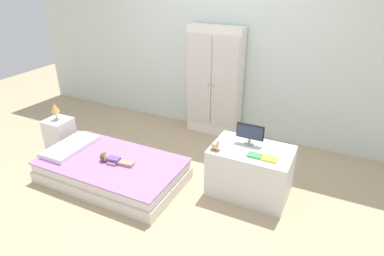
{
  "coord_description": "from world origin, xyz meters",
  "views": [
    {
      "loc": [
        1.47,
        -2.47,
        2.11
      ],
      "look_at": [
        0.07,
        0.38,
        0.55
      ],
      "focal_mm": 30.62,
      "sensor_mm": 36.0,
      "label": 1
    }
  ],
  "objects_px": {
    "doll": "(110,159)",
    "nightstand": "(60,135)",
    "book_yellow": "(270,159)",
    "bed": "(112,170)",
    "wardrobe": "(215,82)",
    "rocking_horse_toy": "(216,146)",
    "table_lamp": "(55,108)",
    "book_green": "(255,155)",
    "tv_monitor": "(250,133)",
    "tv_stand": "(250,171)"
  },
  "relations": [
    {
      "from": "tv_monitor",
      "to": "book_green",
      "type": "height_order",
      "value": "tv_monitor"
    },
    {
      "from": "nightstand",
      "to": "tv_stand",
      "type": "height_order",
      "value": "tv_stand"
    },
    {
      "from": "tv_stand",
      "to": "rocking_horse_toy",
      "type": "height_order",
      "value": "rocking_horse_toy"
    },
    {
      "from": "bed",
      "to": "book_green",
      "type": "xyz_separation_m",
      "value": [
        1.46,
        0.33,
        0.4
      ]
    },
    {
      "from": "bed",
      "to": "doll",
      "type": "xyz_separation_m",
      "value": [
        0.02,
        -0.02,
        0.16
      ]
    },
    {
      "from": "wardrobe",
      "to": "book_green",
      "type": "xyz_separation_m",
      "value": [
        0.93,
        -1.25,
        -0.21
      ]
    },
    {
      "from": "book_yellow",
      "to": "bed",
      "type": "bearing_deg",
      "value": -168.41
    },
    {
      "from": "tv_stand",
      "to": "book_green",
      "type": "bearing_deg",
      "value": -63.45
    },
    {
      "from": "bed",
      "to": "nightstand",
      "type": "xyz_separation_m",
      "value": [
        -1.01,
        0.25,
        0.09
      ]
    },
    {
      "from": "table_lamp",
      "to": "book_green",
      "type": "relative_size",
      "value": 1.66
    },
    {
      "from": "table_lamp",
      "to": "book_yellow",
      "type": "relative_size",
      "value": 1.49
    },
    {
      "from": "nightstand",
      "to": "tv_stand",
      "type": "distance_m",
      "value": 2.42
    },
    {
      "from": "wardrobe",
      "to": "rocking_horse_toy",
      "type": "bearing_deg",
      "value": -66.82
    },
    {
      "from": "tv_stand",
      "to": "bed",
      "type": "bearing_deg",
      "value": -162.32
    },
    {
      "from": "book_green",
      "to": "tv_monitor",
      "type": "bearing_deg",
      "value": 119.35
    },
    {
      "from": "wardrobe",
      "to": "rocking_horse_toy",
      "type": "height_order",
      "value": "wardrobe"
    },
    {
      "from": "tv_stand",
      "to": "book_yellow",
      "type": "xyz_separation_m",
      "value": [
        0.2,
        -0.12,
        0.26
      ]
    },
    {
      "from": "doll",
      "to": "nightstand",
      "type": "height_order",
      "value": "nightstand"
    },
    {
      "from": "book_yellow",
      "to": "doll",
      "type": "bearing_deg",
      "value": -167.49
    },
    {
      "from": "nightstand",
      "to": "book_green",
      "type": "bearing_deg",
      "value": 1.76
    },
    {
      "from": "rocking_horse_toy",
      "to": "book_green",
      "type": "bearing_deg",
      "value": 10.3
    },
    {
      "from": "doll",
      "to": "book_green",
      "type": "distance_m",
      "value": 1.51
    },
    {
      "from": "nightstand",
      "to": "wardrobe",
      "type": "bearing_deg",
      "value": 40.66
    },
    {
      "from": "tv_monitor",
      "to": "rocking_horse_toy",
      "type": "relative_size",
      "value": 2.38
    },
    {
      "from": "tv_monitor",
      "to": "book_green",
      "type": "distance_m",
      "value": 0.27
    },
    {
      "from": "nightstand",
      "to": "book_green",
      "type": "relative_size",
      "value": 3.19
    },
    {
      "from": "nightstand",
      "to": "book_green",
      "type": "xyz_separation_m",
      "value": [
        2.47,
        0.08,
        0.31
      ]
    },
    {
      "from": "bed",
      "to": "tv_monitor",
      "type": "height_order",
      "value": "tv_monitor"
    },
    {
      "from": "doll",
      "to": "book_green",
      "type": "height_order",
      "value": "book_green"
    },
    {
      "from": "table_lamp",
      "to": "book_yellow",
      "type": "xyz_separation_m",
      "value": [
        2.62,
        0.08,
        -0.05
      ]
    },
    {
      "from": "nightstand",
      "to": "rocking_horse_toy",
      "type": "height_order",
      "value": "rocking_horse_toy"
    },
    {
      "from": "table_lamp",
      "to": "tv_stand",
      "type": "distance_m",
      "value": 2.44
    },
    {
      "from": "book_yellow",
      "to": "book_green",
      "type": "bearing_deg",
      "value": 180.0
    },
    {
      "from": "tv_stand",
      "to": "tv_monitor",
      "type": "height_order",
      "value": "tv_monitor"
    },
    {
      "from": "wardrobe",
      "to": "book_green",
      "type": "relative_size",
      "value": 11.13
    },
    {
      "from": "nightstand",
      "to": "table_lamp",
      "type": "xyz_separation_m",
      "value": [
        0.0,
        0.0,
        0.36
      ]
    },
    {
      "from": "wardrobe",
      "to": "tv_monitor",
      "type": "xyz_separation_m",
      "value": [
        0.81,
        -1.04,
        -0.1
      ]
    },
    {
      "from": "table_lamp",
      "to": "wardrobe",
      "type": "distance_m",
      "value": 2.04
    },
    {
      "from": "wardrobe",
      "to": "tv_stand",
      "type": "distance_m",
      "value": 1.51
    },
    {
      "from": "table_lamp",
      "to": "wardrobe",
      "type": "height_order",
      "value": "wardrobe"
    },
    {
      "from": "book_green",
      "to": "book_yellow",
      "type": "xyz_separation_m",
      "value": [
        0.14,
        0.0,
        -0.0
      ]
    },
    {
      "from": "doll",
      "to": "wardrobe",
      "type": "bearing_deg",
      "value": 72.17
    },
    {
      "from": "wardrobe",
      "to": "rocking_horse_toy",
      "type": "xyz_separation_m",
      "value": [
        0.56,
        -1.32,
        -0.17
      ]
    },
    {
      "from": "wardrobe",
      "to": "book_yellow",
      "type": "bearing_deg",
      "value": -49.33
    },
    {
      "from": "bed",
      "to": "table_lamp",
      "type": "bearing_deg",
      "value": 165.95
    },
    {
      "from": "doll",
      "to": "nightstand",
      "type": "relative_size",
      "value": 0.94
    },
    {
      "from": "bed",
      "to": "nightstand",
      "type": "bearing_deg",
      "value": 165.95
    },
    {
      "from": "bed",
      "to": "rocking_horse_toy",
      "type": "relative_size",
      "value": 13.18
    },
    {
      "from": "tv_stand",
      "to": "rocking_horse_toy",
      "type": "bearing_deg",
      "value": -149.02
    },
    {
      "from": "rocking_horse_toy",
      "to": "nightstand",
      "type": "bearing_deg",
      "value": -179.75
    }
  ]
}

